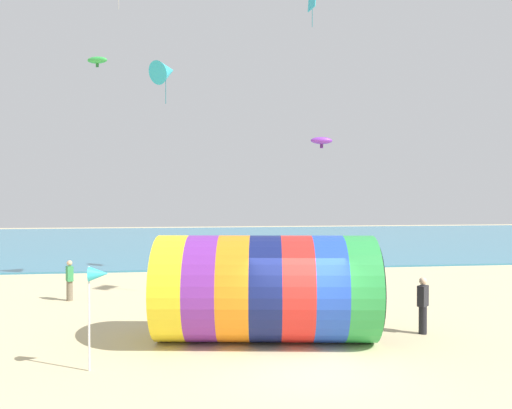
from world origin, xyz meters
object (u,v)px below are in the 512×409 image
Objects in this scene: kite_purple_parafoil at (322,141)px; beach_flag at (98,278)px; kite_green_parafoil at (97,60)px; bystander_near_water at (70,280)px; kite_cyan_delta at (166,71)px; bystander_far_left at (273,270)px; bystander_mid_beach at (260,284)px; giant_inflatable_tube at (266,288)px; kite_handler at (423,305)px.

beach_flag is (-9.72, -15.82, -5.21)m from kite_purple_parafoil.
bystander_near_water is at bearing -99.25° from kite_green_parafoil.
kite_green_parafoil is 0.42× the size of beach_flag.
kite_cyan_delta reaches higher than bystander_far_left.
kite_cyan_delta is at bearing -155.76° from kite_purple_parafoil.
kite_cyan_delta is at bearing 122.41° from bystander_mid_beach.
kite_green_parafoil reaches higher than bystander_near_water.
giant_inflatable_tube is 2.65× the size of beach_flag.
bystander_near_water is at bearing 151.05° from kite_handler.
giant_inflatable_tube is 4.79m from beach_flag.
beach_flag is at bearing -156.04° from giant_inflatable_tube.
kite_green_parafoil is (-6.37, 9.77, 8.94)m from giant_inflatable_tube.
beach_flag reaches higher than kite_handler.
kite_purple_parafoil is 9.37m from bystander_far_left.
kite_purple_parafoil is at bearing 68.81° from giant_inflatable_tube.
kite_green_parafoil reaches higher than giant_inflatable_tube.
kite_green_parafoil is (-3.10, -0.23, 0.36)m from kite_cyan_delta.
kite_cyan_delta is 10.55m from bystander_near_water.
kite_handler is at bearing 12.34° from beach_flag.
giant_inflatable_tube is 8.61m from bystander_far_left.
kite_purple_parafoil is at bearing 30.98° from bystander_near_water.
kite_cyan_delta is 3.13m from kite_green_parafoil.
bystander_far_left is at bearing -17.89° from kite_cyan_delta.
giant_inflatable_tube is at bearing -111.19° from kite_purple_parafoil.
giant_inflatable_tube is 5.06× the size of kite_purple_parafoil.
kite_purple_parafoil is 19.29m from beach_flag.
giant_inflatable_tube is at bearing -95.86° from bystander_mid_beach.
bystander_mid_beach is at bearing 136.61° from kite_handler.
kite_cyan_delta reaches higher than giant_inflatable_tube.
kite_cyan_delta is at bearing 108.11° from giant_inflatable_tube.
kite_purple_parafoil is 1.25× the size of kite_green_parafoil.
bystander_mid_beach is at bearing 52.04° from beach_flag.
bystander_mid_beach is (3.70, -5.83, -9.21)m from kite_cyan_delta.
giant_inflatable_tube reaches higher than beach_flag.
kite_purple_parafoil is 0.83× the size of bystander_far_left.
kite_green_parafoil is at bearing 140.52° from bystander_mid_beach.
kite_handler is at bearing -41.06° from kite_green_parafoil.
kite_cyan_delta reaches higher than bystander_near_water.
kite_cyan_delta reaches higher than bystander_mid_beach.
kite_green_parafoil reaches higher than kite_handler.
beach_flag is (2.04, -11.70, -8.26)m from kite_green_parafoil.
kite_green_parafoil is at bearing -175.81° from kite_cyan_delta.
kite_cyan_delta is 11.51m from bystander_mid_beach.
bystander_far_left is at bearing 79.15° from giant_inflatable_tube.
giant_inflatable_tube reaches higher than bystander_near_water.
bystander_far_left is at bearing 110.71° from kite_handler.
kite_cyan_delta is at bearing 43.78° from bystander_near_water.
bystander_near_water is (-3.63, -3.48, -9.28)m from kite_cyan_delta.
beach_flag is at bearing -167.66° from kite_handler.
kite_handler is 1.64× the size of kite_green_parafoil.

